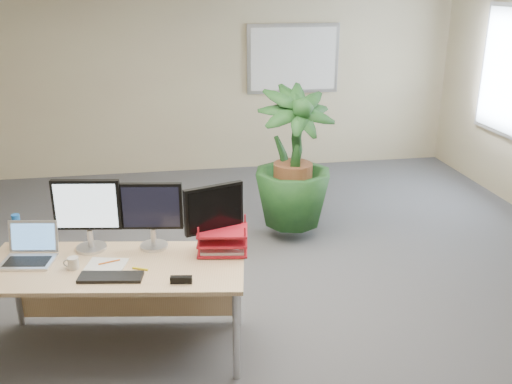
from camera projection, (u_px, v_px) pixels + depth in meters
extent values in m
plane|color=#48494E|center=(257.00, 319.00, 4.58)|extent=(8.00, 8.00, 0.00)
cube|color=tan|center=(207.00, 75.00, 7.82)|extent=(7.00, 0.04, 2.70)
cube|color=#B8B9BE|center=(293.00, 59.00, 7.91)|extent=(1.30, 0.03, 0.95)
cube|color=white|center=(293.00, 59.00, 7.90)|extent=(1.20, 0.01, 0.85)
cube|color=silver|center=(511.00, 72.00, 6.73)|extent=(0.01, 1.20, 1.45)
cube|color=tan|center=(114.00, 267.00, 3.97)|extent=(1.91, 1.04, 0.03)
cube|color=tan|center=(128.00, 286.00, 4.42)|extent=(1.69, 0.29, 0.55)
cylinder|color=#BCBBC0|center=(236.00, 336.00, 3.79)|extent=(0.05, 0.05, 0.67)
cylinder|color=#BCBBC0|center=(16.00, 288.00, 4.39)|extent=(0.05, 0.05, 0.67)
cylinder|color=#BCBBC0|center=(238.00, 286.00, 4.41)|extent=(0.05, 0.05, 0.67)
imported|color=#153B18|center=(293.00, 169.00, 5.84)|extent=(1.02, 1.02, 1.50)
cylinder|color=#BCBBC0|center=(92.00, 248.00, 4.20)|extent=(0.22, 0.22, 0.02)
cylinder|color=#BCBBC0|center=(91.00, 238.00, 4.17)|extent=(0.04, 0.04, 0.13)
cube|color=black|center=(87.00, 205.00, 4.08)|extent=(0.48, 0.12, 0.37)
cube|color=white|center=(86.00, 206.00, 4.05)|extent=(0.43, 0.07, 0.33)
cylinder|color=#BCBBC0|center=(154.00, 246.00, 4.23)|extent=(0.20, 0.20, 0.02)
cylinder|color=#BCBBC0|center=(154.00, 237.00, 4.20)|extent=(0.04, 0.04, 0.12)
cube|color=black|center=(151.00, 206.00, 4.12)|extent=(0.45, 0.11, 0.35)
cube|color=black|center=(151.00, 207.00, 4.10)|extent=(0.41, 0.07, 0.31)
cylinder|color=#BCBBC0|center=(215.00, 248.00, 4.19)|extent=(0.20, 0.20, 0.02)
cylinder|color=#BCBBC0|center=(215.00, 239.00, 4.16)|extent=(0.04, 0.04, 0.12)
cube|color=black|center=(214.00, 208.00, 4.08)|extent=(0.44, 0.18, 0.35)
cube|color=black|center=(215.00, 210.00, 4.06)|extent=(0.39, 0.14, 0.31)
cube|color=silver|center=(28.00, 262.00, 3.98)|extent=(0.38, 0.30, 0.02)
cube|color=black|center=(27.00, 261.00, 3.97)|extent=(0.32, 0.20, 0.00)
cube|color=silver|center=(33.00, 236.00, 4.09)|extent=(0.36, 0.12, 0.23)
cube|color=#5B9CEB|center=(33.00, 237.00, 4.08)|extent=(0.31, 0.09, 0.19)
cube|color=black|center=(111.00, 277.00, 3.78)|extent=(0.44, 0.21, 0.02)
cylinder|color=silver|center=(73.00, 263.00, 3.90)|extent=(0.07, 0.07, 0.08)
torus|color=silver|center=(67.00, 264.00, 3.89)|extent=(0.06, 0.02, 0.06)
cube|color=silver|center=(106.00, 265.00, 3.95)|extent=(0.30, 0.25, 0.01)
cylinder|color=orange|center=(109.00, 262.00, 3.97)|extent=(0.15, 0.06, 0.01)
cylinder|color=yellow|center=(140.00, 269.00, 3.89)|extent=(0.11, 0.06, 0.02)
cylinder|color=#ACBACA|center=(18.00, 234.00, 4.22)|extent=(0.06, 0.06, 0.20)
cylinder|color=blue|center=(16.00, 218.00, 4.17)|extent=(0.06, 0.06, 0.05)
cylinder|color=blue|center=(18.00, 233.00, 4.21)|extent=(0.06, 0.06, 0.06)
cube|color=#AF1524|center=(223.00, 249.00, 4.16)|extent=(0.40, 0.32, 0.02)
cube|color=#AF1524|center=(223.00, 240.00, 4.13)|extent=(0.40, 0.32, 0.02)
cube|color=#AF1524|center=(222.00, 230.00, 4.10)|extent=(0.40, 0.32, 0.02)
cube|color=silver|center=(223.00, 247.00, 4.15)|extent=(0.36, 0.29, 0.02)
cube|color=black|center=(181.00, 280.00, 3.72)|extent=(0.15, 0.06, 0.05)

